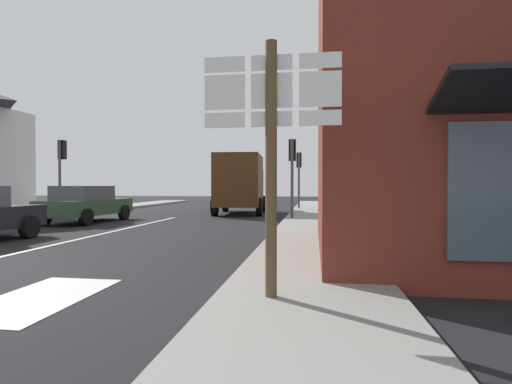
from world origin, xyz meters
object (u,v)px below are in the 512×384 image
sedan_far (86,204)px  delivery_truck (240,182)px  traffic_light_near_right (292,161)px  traffic_light_far_right (299,168)px  traffic_light_near_left (62,160)px  route_sign_post (271,142)px

sedan_far → delivery_truck: delivery_truck is taller
sedan_far → traffic_light_near_right: (8.19, 1.92, 1.78)m
traffic_light_far_right → traffic_light_near_right: bearing=-90.0°
sedan_far → traffic_light_near_right: bearing=13.2°
sedan_far → traffic_light_near_right: 8.59m
traffic_light_far_right → traffic_light_near_right: 7.42m
delivery_truck → traffic_light_near_left: (-8.05, -3.18, 1.05)m
traffic_light_far_right → traffic_light_near_right: (0.00, -7.42, -0.04)m
route_sign_post → traffic_light_near_right: 12.12m
delivery_truck → sedan_far: bearing=-132.6°
traffic_light_far_right → traffic_light_near_right: size_ratio=1.02×
traffic_light_near_right → traffic_light_near_left: bearing=176.7°
traffic_light_far_right → traffic_light_near_right: traffic_light_far_right is taller
sedan_far → delivery_truck: (5.27, 5.73, 0.89)m
traffic_light_far_right → route_sign_post: bearing=-88.8°
delivery_truck → route_sign_post: 16.25m
route_sign_post → traffic_light_far_right: traffic_light_far_right is taller
traffic_light_far_right → sedan_far: bearing=-131.2°
traffic_light_near_left → traffic_light_far_right: bearing=31.8°
delivery_truck → traffic_light_near_left: size_ratio=1.41×
delivery_truck → traffic_light_far_right: bearing=51.1°
traffic_light_near_left → traffic_light_near_right: bearing=-3.3°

